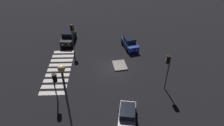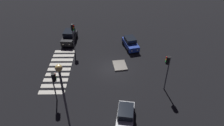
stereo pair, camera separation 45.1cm
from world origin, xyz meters
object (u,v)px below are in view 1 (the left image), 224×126
Objects in this scene: traffic_island at (120,65)px; car_black at (68,37)px; car_blue at (130,43)px; traffic_light_east at (55,81)px; traffic_light_south at (72,32)px; traffic_light_north at (168,65)px; street_lamp at (66,93)px; car_silver at (127,116)px.

car_black is at bearing -131.13° from traffic_island.
car_black reaches higher than car_blue.
traffic_light_east is (6.43, -7.46, 2.78)m from traffic_island.
car_blue is at bearing 45.42° from traffic_light_south.
traffic_light_north is (-1.64, 12.58, 0.71)m from traffic_light_east.
car_blue is at bearing 8.41° from traffic_light_east.
traffic_light_east reaches higher than car_black.
traffic_light_south is at bearing -98.65° from car_blue.
car_blue is 18.29m from street_lamp.
traffic_island is at bearing 154.98° from street_lamp.
car_silver is at bearing -23.40° from traffic_light_south.
traffic_light_south is (-13.86, -6.98, 2.61)m from car_silver.
traffic_island is 0.70× the size of traffic_light_east.
car_black is at bearing -145.05° from car_silver.
traffic_light_north reaches higher than traffic_light_south.
car_silver is (14.71, -1.79, -0.01)m from car_blue.
car_black reaches higher than car_silver.
traffic_island is 8.69m from traffic_light_south.
traffic_light_east is at bearing -49.26° from traffic_island.
traffic_light_south is at bearing -144.49° from car_silver.
street_lamp is (16.16, -7.12, 4.79)m from car_blue.
traffic_light_east is (11.41, -9.36, 2.02)m from car_blue.
traffic_light_north reaches higher than car_blue.
traffic_light_south reaches higher than car_black.
traffic_light_north is 0.57× the size of street_lamp.
traffic_light_east is 0.80× the size of traffic_light_north.
car_black is at bearing 50.79° from traffic_light_east.
traffic_light_north reaches higher than car_silver.
traffic_light_east is at bearing -104.78° from car_silver.
street_lamp reaches higher than car_black.
traffic_island is 10.23m from traffic_light_east.
traffic_light_south is at bearing 44.56° from traffic_light_east.
traffic_island is 0.56× the size of traffic_light_north.
street_lamp is at bearing -37.99° from car_blue.
traffic_light_south reaches higher than car_silver.
car_blue is at bearing 82.60° from car_black.
street_lamp reaches higher than traffic_light_north.
traffic_light_south reaches higher than traffic_light_east.
street_lamp reaches higher than traffic_light_east.
car_silver is 15.74m from traffic_light_south.
street_lamp is at bearing -106.90° from traffic_light_east.
traffic_light_east is 0.45× the size of street_lamp.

